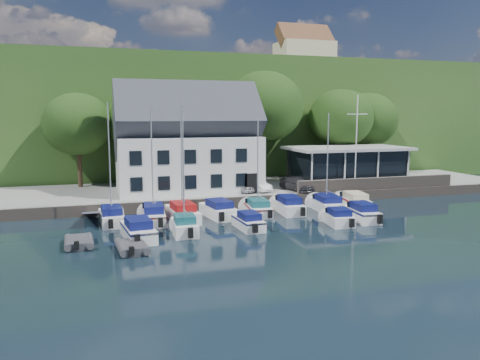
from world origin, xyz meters
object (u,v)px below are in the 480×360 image
Objects in this scene: boat_r1_7 at (354,200)px; boat_r2_4 at (361,211)px; club_pavilion at (347,165)px; boat_r2_2 at (248,220)px; car_silver at (240,186)px; boat_r1_3 at (218,208)px; boat_r2_1 at (183,173)px; boat_r1_1 at (152,165)px; boat_r1_2 at (181,163)px; harbor_building at (188,148)px; dinghy_0 at (79,241)px; car_dgrey at (297,184)px; boat_r1_5 at (288,204)px; car_white at (257,185)px; boat_r1_0 at (110,170)px; flagpole at (356,143)px; boat_r2_0 at (138,228)px; dinghy_1 at (132,246)px; car_blue at (313,182)px; boat_r1_6 at (327,161)px; boat_r1_4 at (258,166)px; boat_r2_3 at (338,216)px.

boat_r2_4 is at bearing -105.88° from boat_r1_7.
club_pavilion is 20.79m from boat_r2_2.
boat_r1_3 is at bearing -140.37° from car_silver.
car_silver is 0.39× the size of boat_r2_1.
boat_r1_1 is 2.39m from boat_r1_2.
harbor_building is at bearing 87.63° from boat_r1_3.
dinghy_0 is at bearing -157.90° from boat_r1_7.
car_dgrey reaches higher than boat_r1_5.
harbor_building is 1.09× the size of club_pavilion.
car_white is 11.86m from boat_r2_2.
club_pavilion is 2.15× the size of boat_r2_4.
boat_r1_5 is at bearing -4.16° from boat_r1_0.
flagpole is (-1.33, -4.05, 2.78)m from club_pavilion.
boat_r2_2 is at bearing -2.31° from boat_r2_0.
car_dgrey is 22.26m from dinghy_1.
boat_r1_6 is (-1.76, -6.56, 2.94)m from car_blue.
flagpole is at bearing 29.99° from boat_r1_5.
boat_r1_1 is at bearing -174.00° from boat_r1_6.
car_silver is at bearing 39.88° from boat_r1_1.
boat_r1_1 is 2.98× the size of dinghy_0.
boat_r1_1 reaches higher than boat_r1_6.
boat_r1_2 is at bearing 84.29° from boat_r2_1.
car_white is 14.83m from boat_r2_1.
boat_r1_4 reaches higher than club_pavilion.
boat_r1_2 is 1.44× the size of boat_r1_3.
harbor_building is at bearing 154.14° from car_blue.
boat_r2_1 is (-13.93, -4.58, -0.03)m from boat_r1_6.
boat_r1_0 is at bearing 169.48° from boat_r1_2.
club_pavilion is 1.46× the size of boat_r2_1.
boat_r1_5 reaches higher than boat_r2_4.
dinghy_1 is (-23.58, -12.63, -5.46)m from flagpole.
boat_r1_6 is 1.48× the size of boat_r2_4.
boat_r2_3 is at bearing -155.83° from boat_r2_4.
car_silver is 0.94× the size of car_white.
boat_r2_4 is (19.87, -4.84, -3.61)m from boat_r1_0.
flagpole is at bearing 60.91° from boat_r2_3.
boat_r1_7 is 21.06m from boat_r2_0.
car_silver is at bearing 38.41° from boat_r1_2.
boat_r1_3 is at bearing 1.92° from boat_r1_2.
car_white is 0.58× the size of boat_r2_0.
boat_r1_6 is at bearing 23.38° from boat_r2_2.
boat_r1_4 reaches higher than boat_r2_0.
boat_r1_4 is 1.39× the size of boat_r2_4.
club_pavilion is 2.57× the size of boat_r2_2.
harbor_building is 3.20× the size of boat_r2_3.
car_silver is 0.39× the size of boat_r1_6.
harbor_building reaches higher than car_blue.
car_white is at bearing -17.37° from car_silver.
flagpole is 1.07× the size of boat_r1_6.
boat_r1_4 is at bearing -170.76° from boat_r1_7.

